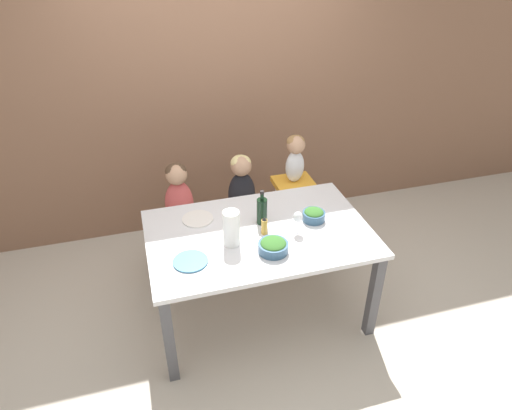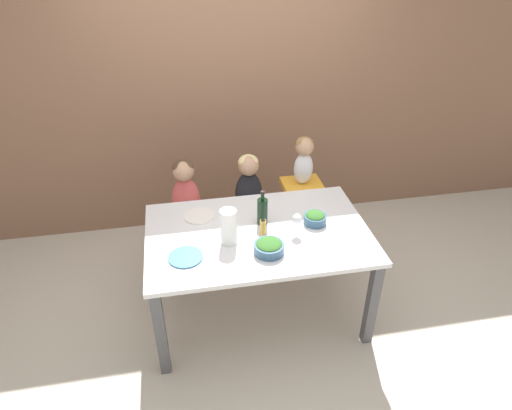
{
  "view_description": "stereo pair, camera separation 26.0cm",
  "coord_description": "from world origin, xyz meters",
  "px_view_note": "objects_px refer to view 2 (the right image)",
  "views": [
    {
      "loc": [
        -0.75,
        -2.55,
        2.7
      ],
      "look_at": [
        0.0,
        0.08,
        0.96
      ],
      "focal_mm": 32.0,
      "sensor_mm": 36.0,
      "label": 1
    },
    {
      "loc": [
        -0.5,
        -2.61,
        2.7
      ],
      "look_at": [
        0.0,
        0.08,
        0.96
      ],
      "focal_mm": 32.0,
      "sensor_mm": 36.0,
      "label": 2
    }
  ],
  "objects_px": {
    "person_child_left": "(185,190)",
    "paper_towel_roll": "(229,227)",
    "chair_far_left": "(189,227)",
    "dinner_plate_front_left": "(186,257)",
    "wine_glass_near": "(297,220)",
    "dinner_plate_back_left": "(200,216)",
    "salad_bowl_large": "(269,247)",
    "chair_far_center": "(249,221)",
    "person_baby_right": "(304,156)",
    "person_child_center": "(249,184)",
    "salad_bowl_small": "(315,218)",
    "chair_right_highchair": "(301,200)",
    "wine_bottle": "(262,211)"
  },
  "relations": [
    {
      "from": "chair_far_left",
      "to": "paper_towel_roll",
      "type": "distance_m",
      "value": 0.99
    },
    {
      "from": "wine_bottle",
      "to": "paper_towel_roll",
      "type": "distance_m",
      "value": 0.33
    },
    {
      "from": "chair_far_left",
      "to": "dinner_plate_front_left",
      "type": "xyz_separation_m",
      "value": [
        -0.05,
        -0.92,
        0.4
      ]
    },
    {
      "from": "chair_far_center",
      "to": "salad_bowl_large",
      "type": "height_order",
      "value": "salad_bowl_large"
    },
    {
      "from": "wine_bottle",
      "to": "dinner_plate_front_left",
      "type": "relative_size",
      "value": 1.18
    },
    {
      "from": "chair_far_left",
      "to": "person_child_center",
      "type": "distance_m",
      "value": 0.66
    },
    {
      "from": "paper_towel_roll",
      "to": "salad_bowl_small",
      "type": "relative_size",
      "value": 1.55
    },
    {
      "from": "chair_right_highchair",
      "to": "person_child_left",
      "type": "distance_m",
      "value": 1.04
    },
    {
      "from": "person_child_center",
      "to": "salad_bowl_small",
      "type": "height_order",
      "value": "person_child_center"
    },
    {
      "from": "dinner_plate_front_left",
      "to": "salad_bowl_large",
      "type": "bearing_deg",
      "value": -4.39
    },
    {
      "from": "person_child_left",
      "to": "paper_towel_roll",
      "type": "height_order",
      "value": "paper_towel_roll"
    },
    {
      "from": "wine_bottle",
      "to": "wine_glass_near",
      "type": "relative_size",
      "value": 1.63
    },
    {
      "from": "chair_far_left",
      "to": "dinner_plate_back_left",
      "type": "relative_size",
      "value": 1.97
    },
    {
      "from": "chair_far_center",
      "to": "dinner_plate_front_left",
      "type": "xyz_separation_m",
      "value": [
        -0.58,
        -0.92,
        0.4
      ]
    },
    {
      "from": "chair_far_left",
      "to": "salad_bowl_small",
      "type": "height_order",
      "value": "salad_bowl_small"
    },
    {
      "from": "wine_glass_near",
      "to": "dinner_plate_back_left",
      "type": "bearing_deg",
      "value": 152.15
    },
    {
      "from": "person_child_left",
      "to": "dinner_plate_front_left",
      "type": "height_order",
      "value": "person_child_left"
    },
    {
      "from": "person_child_center",
      "to": "wine_bottle",
      "type": "bearing_deg",
      "value": -90.32
    },
    {
      "from": "person_child_left",
      "to": "person_child_center",
      "type": "relative_size",
      "value": 1.0
    },
    {
      "from": "person_child_center",
      "to": "dinner_plate_back_left",
      "type": "distance_m",
      "value": 0.63
    },
    {
      "from": "salad_bowl_small",
      "to": "chair_far_center",
      "type": "bearing_deg",
      "value": 119.01
    },
    {
      "from": "person_child_center",
      "to": "salad_bowl_small",
      "type": "distance_m",
      "value": 0.78
    },
    {
      "from": "chair_far_left",
      "to": "person_child_center",
      "type": "relative_size",
      "value": 0.8
    },
    {
      "from": "person_baby_right",
      "to": "chair_far_center",
      "type": "bearing_deg",
      "value": -179.76
    },
    {
      "from": "chair_right_highchair",
      "to": "salad_bowl_large",
      "type": "bearing_deg",
      "value": -117.68
    },
    {
      "from": "person_child_center",
      "to": "paper_towel_roll",
      "type": "relative_size",
      "value": 2.19
    },
    {
      "from": "chair_far_center",
      "to": "salad_bowl_small",
      "type": "relative_size",
      "value": 2.7
    },
    {
      "from": "chair_far_center",
      "to": "wine_glass_near",
      "type": "xyz_separation_m",
      "value": [
        0.21,
        -0.79,
        0.52
      ]
    },
    {
      "from": "wine_bottle",
      "to": "salad_bowl_small",
      "type": "relative_size",
      "value": 1.63
    },
    {
      "from": "wine_glass_near",
      "to": "dinner_plate_front_left",
      "type": "xyz_separation_m",
      "value": [
        -0.79,
        -0.13,
        -0.11
      ]
    },
    {
      "from": "chair_far_left",
      "to": "paper_towel_roll",
      "type": "relative_size",
      "value": 1.75
    },
    {
      "from": "wine_bottle",
      "to": "salad_bowl_large",
      "type": "distance_m",
      "value": 0.35
    },
    {
      "from": "person_child_left",
      "to": "paper_towel_roll",
      "type": "xyz_separation_m",
      "value": [
        0.26,
        -0.8,
        0.14
      ]
    },
    {
      "from": "chair_right_highchair",
      "to": "person_baby_right",
      "type": "distance_m",
      "value": 0.43
    },
    {
      "from": "paper_towel_roll",
      "to": "chair_far_center",
      "type": "bearing_deg",
      "value": 71.01
    },
    {
      "from": "wine_glass_near",
      "to": "dinner_plate_back_left",
      "type": "relative_size",
      "value": 0.72
    },
    {
      "from": "person_baby_right",
      "to": "person_child_center",
      "type": "bearing_deg",
      "value": -179.94
    },
    {
      "from": "chair_right_highchair",
      "to": "salad_bowl_small",
      "type": "bearing_deg",
      "value": -98.2
    },
    {
      "from": "chair_right_highchair",
      "to": "salad_bowl_small",
      "type": "xyz_separation_m",
      "value": [
        -0.1,
        -0.68,
        0.27
      ]
    },
    {
      "from": "chair_right_highchair",
      "to": "paper_towel_roll",
      "type": "distance_m",
      "value": 1.15
    },
    {
      "from": "chair_far_left",
      "to": "chair_far_center",
      "type": "xyz_separation_m",
      "value": [
        0.54,
        0.0,
        0.0
      ]
    },
    {
      "from": "paper_towel_roll",
      "to": "dinner_plate_front_left",
      "type": "relative_size",
      "value": 1.13
    },
    {
      "from": "chair_right_highchair",
      "to": "paper_towel_roll",
      "type": "relative_size",
      "value": 2.76
    },
    {
      "from": "chair_far_left",
      "to": "dinner_plate_front_left",
      "type": "relative_size",
      "value": 1.97
    },
    {
      "from": "wine_glass_near",
      "to": "chair_far_left",
      "type": "bearing_deg",
      "value": 133.38
    },
    {
      "from": "chair_far_center",
      "to": "person_baby_right",
      "type": "distance_m",
      "value": 0.77
    },
    {
      "from": "chair_right_highchair",
      "to": "salad_bowl_small",
      "type": "height_order",
      "value": "salad_bowl_small"
    },
    {
      "from": "chair_far_left",
      "to": "dinner_plate_front_left",
      "type": "bearing_deg",
      "value": -92.84
    },
    {
      "from": "dinner_plate_front_left",
      "to": "dinner_plate_back_left",
      "type": "height_order",
      "value": "same"
    },
    {
      "from": "salad_bowl_large",
      "to": "chair_far_center",
      "type": "bearing_deg",
      "value": 88.41
    }
  ]
}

